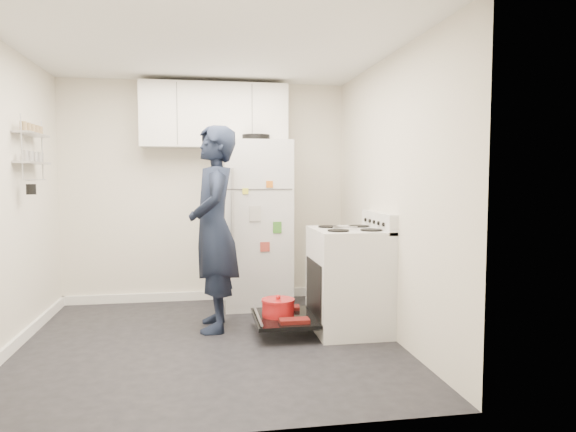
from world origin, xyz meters
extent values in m
cube|color=black|center=(0.00, 0.00, 0.00)|extent=(3.20, 3.20, 0.01)
cube|color=white|center=(0.00, 0.00, 2.50)|extent=(3.20, 3.20, 0.01)
cube|color=silver|center=(0.00, 1.60, 1.25)|extent=(3.20, 0.01, 2.50)
cube|color=silver|center=(0.00, -1.60, 1.25)|extent=(3.20, 0.01, 2.50)
cube|color=silver|center=(-1.60, 0.00, 1.25)|extent=(0.01, 3.20, 2.50)
cube|color=silver|center=(1.60, 0.00, 1.25)|extent=(0.01, 3.20, 2.50)
cube|color=white|center=(-1.59, 0.00, 0.05)|extent=(0.03, 3.20, 0.10)
cube|color=white|center=(0.00, 1.59, 0.05)|extent=(3.20, 0.03, 0.10)
cube|color=silver|center=(1.28, 0.15, 0.46)|extent=(0.65, 0.76, 0.92)
cube|color=black|center=(1.21, 0.15, 0.40)|extent=(0.53, 0.60, 0.52)
cube|color=orange|center=(1.48, 0.15, 0.40)|extent=(0.02, 0.56, 0.46)
cylinder|color=black|center=(1.26, 0.15, 0.22)|extent=(0.34, 0.34, 0.02)
cube|color=silver|center=(1.56, 0.15, 1.01)|extent=(0.08, 0.76, 0.18)
cube|color=silver|center=(1.28, 0.15, 0.94)|extent=(0.65, 0.76, 0.03)
cube|color=#B2B2B7|center=(1.23, 0.10, 0.97)|extent=(0.22, 0.03, 0.01)
cube|color=black|center=(0.68, 0.15, 0.14)|extent=(0.55, 0.70, 0.03)
cylinder|color=#B2B2B7|center=(0.43, 0.15, 0.18)|extent=(0.02, 0.66, 0.02)
cylinder|color=#B31719|center=(0.62, 0.17, 0.23)|extent=(0.29, 0.29, 0.14)
cylinder|color=#B31719|center=(0.62, 0.17, 0.31)|extent=(0.30, 0.30, 0.02)
sphere|color=#B31719|center=(0.62, 0.17, 0.34)|extent=(0.04, 0.04, 0.04)
cube|color=maroon|center=(0.73, -0.07, 0.18)|extent=(0.26, 0.13, 0.04)
cube|color=maroon|center=(0.73, 0.38, 0.18)|extent=(0.28, 0.16, 0.04)
cube|color=silver|center=(0.54, 1.25, 0.91)|extent=(0.72, 0.70, 1.81)
cube|color=#4C4C4C|center=(0.54, 0.90, 1.30)|extent=(0.68, 0.01, 0.01)
cube|color=#B2B2B7|center=(0.26, 0.88, 1.42)|extent=(0.03, 0.03, 0.20)
cube|color=#B2B2B7|center=(0.26, 0.88, 1.00)|extent=(0.03, 0.03, 0.55)
cylinder|color=black|center=(0.54, 1.25, 1.85)|extent=(0.30, 0.30, 0.07)
cube|color=beige|center=(0.49, 0.89, 1.05)|extent=(0.12, 0.01, 0.16)
cube|color=#B84234|center=(0.59, 0.89, 0.70)|extent=(0.10, 0.01, 0.10)
cube|color=#40852C|center=(0.72, 0.89, 0.90)|extent=(0.09, 0.01, 0.12)
cube|color=yellow|center=(0.39, 0.89, 1.28)|extent=(0.06, 0.01, 0.06)
cube|color=orange|center=(0.64, 0.89, 1.35)|extent=(0.07, 0.01, 0.07)
cube|color=silver|center=(0.10, 1.43, 2.10)|extent=(1.60, 0.33, 0.70)
cube|color=#B2B2B7|center=(-1.52, 0.50, 1.80)|extent=(0.14, 0.60, 0.02)
cube|color=#B2B2B7|center=(-1.52, 0.50, 1.55)|extent=(0.14, 0.60, 0.02)
cylinder|color=black|center=(-1.49, 0.32, 1.32)|extent=(0.08, 0.08, 0.09)
imported|color=black|center=(0.05, 0.42, 0.95)|extent=(0.46, 0.70, 1.90)
camera|label=1|loc=(-0.06, -4.36, 1.42)|focal=32.00mm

